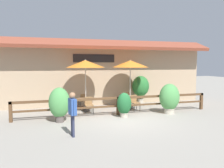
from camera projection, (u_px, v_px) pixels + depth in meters
ground_plane at (125, 120)px, 10.38m from camera, size 60.00×60.00×0.00m
building_facade at (104, 71)px, 14.10m from camera, size 14.28×1.49×4.23m
patio_railing at (118, 102)px, 11.32m from camera, size 10.40×0.14×0.95m
patio_umbrella_near at (85, 64)px, 12.21m from camera, size 2.17×2.17×2.90m
dining_table_near at (86, 101)px, 12.40m from camera, size 1.02×1.02×0.71m
chair_near_streetside at (89, 104)px, 11.72m from camera, size 0.43×0.43×0.88m
chair_near_wallside at (83, 100)px, 13.09m from camera, size 0.47×0.47×0.88m
patio_umbrella_middle at (130, 64)px, 12.95m from camera, size 2.17×2.17×2.90m
dining_table_middle at (130, 99)px, 13.15m from camera, size 1.02×1.02×0.71m
chair_middle_streetside at (135, 102)px, 12.45m from camera, size 0.49×0.49×0.88m
chair_middle_wallside at (127, 98)px, 13.87m from camera, size 0.49×0.49×0.88m
potted_plant_broad_leaf at (59, 103)px, 9.92m from camera, size 0.95×0.86×1.60m
potted_plant_entrance_palm at (124, 104)px, 10.86m from camera, size 0.73×0.66×1.23m
potted_plant_tall_tropical at (169, 98)px, 11.68m from camera, size 1.08×0.98×1.60m
potted_plant_corner_fern at (141, 87)px, 14.32m from camera, size 1.12×1.00×1.87m
pedestrian at (72, 108)px, 7.91m from camera, size 0.28×0.57×1.65m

